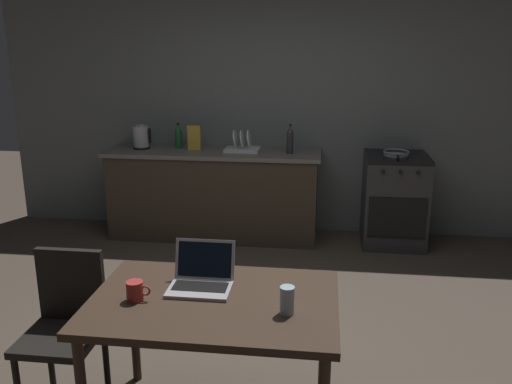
# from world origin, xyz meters

# --- Properties ---
(ground_plane) EXTENTS (12.00, 12.00, 0.00)m
(ground_plane) POSITION_xyz_m (0.00, 0.00, 0.00)
(ground_plane) COLOR #473D33
(back_wall) EXTENTS (6.40, 0.10, 2.58)m
(back_wall) POSITION_xyz_m (0.30, 2.48, 1.29)
(back_wall) COLOR slate
(back_wall) RESTS_ON ground_plane
(kitchen_counter) EXTENTS (2.16, 0.64, 0.91)m
(kitchen_counter) POSITION_xyz_m (-0.63, 2.13, 0.45)
(kitchen_counter) COLOR #382D23
(kitchen_counter) RESTS_ON ground_plane
(stove_oven) EXTENTS (0.60, 0.62, 0.91)m
(stove_oven) POSITION_xyz_m (1.19, 2.13, 0.45)
(stove_oven) COLOR #2D2D30
(stove_oven) RESTS_ON ground_plane
(dining_table) EXTENTS (1.23, 0.82, 0.75)m
(dining_table) POSITION_xyz_m (-0.04, -0.75, 0.67)
(dining_table) COLOR #332319
(dining_table) RESTS_ON ground_plane
(chair) EXTENTS (0.40, 0.40, 0.88)m
(chair) POSITION_xyz_m (-0.89, -0.65, 0.51)
(chair) COLOR black
(chair) RESTS_ON ground_plane
(laptop) EXTENTS (0.32, 0.28, 0.22)m
(laptop) POSITION_xyz_m (-0.13, -0.63, 0.79)
(laptop) COLOR #99999E
(laptop) RESTS_ON dining_table
(electric_kettle) EXTENTS (0.19, 0.16, 0.25)m
(electric_kettle) POSITION_xyz_m (-1.38, 2.13, 1.02)
(electric_kettle) COLOR black
(electric_kettle) RESTS_ON kitchen_counter
(bottle) EXTENTS (0.07, 0.07, 0.29)m
(bottle) POSITION_xyz_m (0.15, 2.08, 1.04)
(bottle) COLOR #2D2D33
(bottle) RESTS_ON kitchen_counter
(frying_pan) EXTENTS (0.25, 0.42, 0.05)m
(frying_pan) POSITION_xyz_m (1.17, 2.10, 0.93)
(frying_pan) COLOR gray
(frying_pan) RESTS_ON stove_oven
(coffee_mug) EXTENTS (0.12, 0.08, 0.10)m
(coffee_mug) POSITION_xyz_m (-0.42, -0.81, 0.80)
(coffee_mug) COLOR #9E2D28
(coffee_mug) RESTS_ON dining_table
(drinking_glass) EXTENTS (0.07, 0.07, 0.14)m
(drinking_glass) POSITION_xyz_m (0.33, -0.85, 0.81)
(drinking_glass) COLOR #99B7C6
(drinking_glass) RESTS_ON dining_table
(cereal_box) EXTENTS (0.13, 0.05, 0.24)m
(cereal_box) POSITION_xyz_m (-0.83, 2.15, 1.03)
(cereal_box) COLOR gold
(cereal_box) RESTS_ON kitchen_counter
(dish_rack) EXTENTS (0.34, 0.26, 0.21)m
(dish_rack) POSITION_xyz_m (-0.33, 2.13, 0.95)
(dish_rack) COLOR silver
(dish_rack) RESTS_ON kitchen_counter
(bottle_b) EXTENTS (0.07, 0.07, 0.26)m
(bottle_b) POSITION_xyz_m (-1.01, 2.21, 1.03)
(bottle_b) COLOR #19592D
(bottle_b) RESTS_ON kitchen_counter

